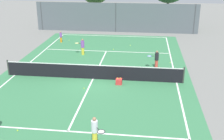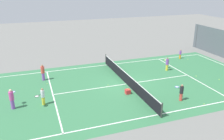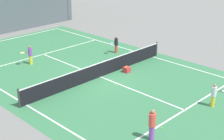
{
  "view_description": "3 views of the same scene",
  "coord_description": "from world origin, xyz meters",
  "views": [
    {
      "loc": [
        3.39,
        -17.39,
        7.29
      ],
      "look_at": [
        1.49,
        -1.73,
        1.35
      ],
      "focal_mm": 45.79,
      "sensor_mm": 36.0,
      "label": 1
    },
    {
      "loc": [
        17.48,
        -7.57,
        8.35
      ],
      "look_at": [
        -1.37,
        -0.88,
        0.95
      ],
      "focal_mm": 37.51,
      "sensor_mm": 36.0,
      "label": 2
    },
    {
      "loc": [
        -13.69,
        -14.55,
        8.41
      ],
      "look_at": [
        -0.76,
        -1.81,
        1.2
      ],
      "focal_mm": 53.66,
      "sensor_mm": 36.0,
      "label": 3
    }
  ],
  "objects": [
    {
      "name": "player_5",
      "position": [
        -4.81,
        8.9,
        0.56
      ],
      "size": [
        0.23,
        0.23,
        1.09
      ],
      "color": "orange",
      "rests_on": "ground_plane"
    },
    {
      "name": "tennis_ball_5",
      "position": [
        5.36,
        3.92,
        0.03
      ],
      "size": [
        0.07,
        0.07,
        0.07
      ],
      "primitive_type": "sphere",
      "color": "#CCE533",
      "rests_on": "ground_plane"
    },
    {
      "name": "tennis_ball_2",
      "position": [
        -4.2,
        9.6,
        0.03
      ],
      "size": [
        0.07,
        0.07,
        0.07
      ],
      "primitive_type": "sphere",
      "color": "#CCE533",
      "rests_on": "ground_plane"
    },
    {
      "name": "tennis_ball_3",
      "position": [
        0.56,
        7.0,
        0.03
      ],
      "size": [
        0.07,
        0.07,
        0.07
      ],
      "primitive_type": "sphere",
      "color": "#CCE533",
      "rests_on": "ground_plane"
    },
    {
      "name": "player_0",
      "position": [
        -1.86,
        5.23,
        0.71
      ],
      "size": [
        0.88,
        0.49,
        1.37
      ],
      "color": "yellow",
      "rests_on": "ground_plane"
    },
    {
      "name": "ball_crate",
      "position": [
        1.81,
        -0.66,
        0.18
      ],
      "size": [
        0.39,
        0.39,
        0.43
      ],
      "color": "red",
      "rests_on": "ground_plane"
    },
    {
      "name": "player_3",
      "position": [
        1.43,
        -7.22,
        0.68
      ],
      "size": [
        0.72,
        0.78,
        1.31
      ],
      "color": "yellow",
      "rests_on": "ground_plane"
    },
    {
      "name": "player_2",
      "position": [
        4.22,
        2.66,
        0.69
      ],
      "size": [
        0.86,
        0.38,
        1.32
      ],
      "color": "#E54C3F",
      "rests_on": "ground_plane"
    },
    {
      "name": "player_4",
      "position": [
        -3.38,
        -6.86,
        0.78
      ],
      "size": [
        0.32,
        0.32,
        1.52
      ],
      "color": "purple",
      "rests_on": "ground_plane"
    },
    {
      "name": "tennis_ball_1",
      "position": [
        -0.26,
        -1.64,
        0.03
      ],
      "size": [
        0.07,
        0.07,
        0.07
      ],
      "primitive_type": "sphere",
      "color": "#CCE533",
      "rests_on": "ground_plane"
    },
    {
      "name": "court_surface",
      "position": [
        0.0,
        0.0,
        0.0
      ],
      "size": [
        13.0,
        25.0,
        0.01
      ],
      "color": "#387A4C",
      "rests_on": "ground_plane"
    },
    {
      "name": "tennis_ball_0",
      "position": [
        -2.31,
        -6.65,
        0.03
      ],
      "size": [
        0.07,
        0.07,
        0.07
      ],
      "primitive_type": "sphere",
      "color": "#CCE533",
      "rests_on": "ground_plane"
    },
    {
      "name": "ground_plane",
      "position": [
        0.0,
        0.0,
        0.0
      ],
      "size": [
        80.0,
        80.0,
        0.0
      ],
      "primitive_type": "plane",
      "color": "slate"
    },
    {
      "name": "player_1",
      "position": [
        1.31,
        -9.29,
        0.79
      ],
      "size": [
        0.91,
        0.45,
        1.52
      ],
      "color": "purple",
      "rests_on": "ground_plane"
    },
    {
      "name": "tennis_net",
      "position": [
        0.0,
        0.0,
        0.51
      ],
      "size": [
        11.9,
        0.1,
        1.1
      ],
      "color": "#333833",
      "rests_on": "ground_plane"
    },
    {
      "name": "tennis_ball_6",
      "position": [
        1.98,
        8.45,
        0.03
      ],
      "size": [
        0.07,
        0.07,
        0.07
      ],
      "primitive_type": "sphere",
      "color": "#CCE533",
      "rests_on": "ground_plane"
    }
  ]
}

